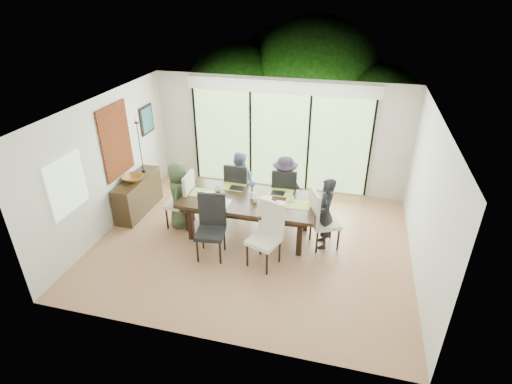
% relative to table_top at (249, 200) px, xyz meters
% --- Properties ---
extents(floor, '(6.00, 5.00, 0.01)m').
position_rel_table_top_xyz_m(floor, '(0.14, -0.26, -0.80)').
color(floor, brown).
rests_on(floor, ground).
extents(ceiling, '(6.00, 5.00, 0.01)m').
position_rel_table_top_xyz_m(ceiling, '(0.14, -0.26, 1.91)').
color(ceiling, white).
rests_on(ceiling, wall_back).
extents(wall_back, '(6.00, 0.02, 2.70)m').
position_rel_table_top_xyz_m(wall_back, '(0.14, 2.25, 0.55)').
color(wall_back, beige).
rests_on(wall_back, floor).
extents(wall_front, '(6.00, 0.02, 2.70)m').
position_rel_table_top_xyz_m(wall_front, '(0.14, -2.77, 0.55)').
color(wall_front, white).
rests_on(wall_front, floor).
extents(wall_left, '(0.02, 5.00, 2.70)m').
position_rel_table_top_xyz_m(wall_left, '(-2.87, -0.26, 0.55)').
color(wall_left, white).
rests_on(wall_left, floor).
extents(wall_right, '(0.02, 5.00, 2.70)m').
position_rel_table_top_xyz_m(wall_right, '(3.15, -0.26, 0.55)').
color(wall_right, silver).
rests_on(wall_right, floor).
extents(glass_doors, '(4.20, 0.02, 2.30)m').
position_rel_table_top_xyz_m(glass_doors, '(0.14, 2.21, 0.40)').
color(glass_doors, '#598C3F').
rests_on(glass_doors, wall_back).
extents(blinds_header, '(4.40, 0.06, 0.28)m').
position_rel_table_top_xyz_m(blinds_header, '(0.14, 2.20, 1.70)').
color(blinds_header, white).
rests_on(blinds_header, wall_back).
extents(mullion_a, '(0.05, 0.04, 2.30)m').
position_rel_table_top_xyz_m(mullion_a, '(-1.96, 2.20, 0.40)').
color(mullion_a, black).
rests_on(mullion_a, wall_back).
extents(mullion_b, '(0.05, 0.04, 2.30)m').
position_rel_table_top_xyz_m(mullion_b, '(-0.56, 2.20, 0.40)').
color(mullion_b, black).
rests_on(mullion_b, wall_back).
extents(mullion_c, '(0.05, 0.04, 2.30)m').
position_rel_table_top_xyz_m(mullion_c, '(0.84, 2.20, 0.40)').
color(mullion_c, black).
rests_on(mullion_c, wall_back).
extents(mullion_d, '(0.05, 0.04, 2.30)m').
position_rel_table_top_xyz_m(mullion_d, '(2.24, 2.20, 0.40)').
color(mullion_d, black).
rests_on(mullion_d, wall_back).
extents(side_window, '(0.02, 0.90, 1.00)m').
position_rel_table_top_xyz_m(side_window, '(-2.83, -1.46, 0.70)').
color(side_window, '#8CAD7F').
rests_on(side_window, wall_left).
extents(deck, '(6.00, 1.80, 0.10)m').
position_rel_table_top_xyz_m(deck, '(0.14, 3.14, -0.85)').
color(deck, '#4F3421').
rests_on(deck, ground).
extents(rail_top, '(6.00, 0.08, 0.06)m').
position_rel_table_top_xyz_m(rail_top, '(0.14, 3.94, -0.25)').
color(rail_top, brown).
rests_on(rail_top, deck).
extents(foliage_left, '(3.20, 3.20, 3.20)m').
position_rel_table_top_xyz_m(foliage_left, '(-1.66, 4.94, 0.64)').
color(foliage_left, '#14380F').
rests_on(foliage_left, ground).
extents(foliage_mid, '(4.00, 4.00, 4.00)m').
position_rel_table_top_xyz_m(foliage_mid, '(0.54, 5.54, 1.00)').
color(foliage_mid, '#14380F').
rests_on(foliage_mid, ground).
extents(foliage_right, '(2.80, 2.80, 2.80)m').
position_rel_table_top_xyz_m(foliage_right, '(2.34, 4.74, 0.46)').
color(foliage_right, '#14380F').
rests_on(foliage_right, ground).
extents(foliage_far, '(3.60, 3.60, 3.60)m').
position_rel_table_top_xyz_m(foliage_far, '(-0.46, 6.24, 0.82)').
color(foliage_far, '#14380F').
rests_on(foliage_far, ground).
extents(table_top, '(2.65, 1.22, 0.07)m').
position_rel_table_top_xyz_m(table_top, '(0.00, 0.00, 0.00)').
color(table_top, black).
rests_on(table_top, floor).
extents(table_apron, '(2.43, 1.00, 0.11)m').
position_rel_table_top_xyz_m(table_apron, '(0.00, 0.00, -0.10)').
color(table_apron, black).
rests_on(table_apron, floor).
extents(table_leg_fl, '(0.10, 0.10, 0.76)m').
position_rel_table_top_xyz_m(table_leg_fl, '(-1.08, -0.43, -0.41)').
color(table_leg_fl, black).
rests_on(table_leg_fl, floor).
extents(table_leg_fr, '(0.10, 0.10, 0.76)m').
position_rel_table_top_xyz_m(table_leg_fr, '(1.08, -0.43, -0.41)').
color(table_leg_fr, black).
rests_on(table_leg_fr, floor).
extents(table_leg_bl, '(0.10, 0.10, 0.76)m').
position_rel_table_top_xyz_m(table_leg_bl, '(-1.08, 0.43, -0.41)').
color(table_leg_bl, black).
rests_on(table_leg_bl, floor).
extents(table_leg_br, '(0.10, 0.10, 0.76)m').
position_rel_table_top_xyz_m(table_leg_br, '(1.08, 0.43, -0.41)').
color(table_leg_br, black).
rests_on(table_leg_br, floor).
extents(chair_left_end, '(0.53, 0.53, 1.22)m').
position_rel_table_top_xyz_m(chair_left_end, '(-1.50, 0.00, -0.19)').
color(chair_left_end, beige).
rests_on(chair_left_end, floor).
extents(chair_right_end, '(0.67, 0.67, 1.22)m').
position_rel_table_top_xyz_m(chair_right_end, '(1.50, 0.00, -0.19)').
color(chair_right_end, beige).
rests_on(chair_right_end, floor).
extents(chair_far_left, '(0.52, 0.52, 1.22)m').
position_rel_table_top_xyz_m(chair_far_left, '(-0.45, 0.85, -0.19)').
color(chair_far_left, black).
rests_on(chair_far_left, floor).
extents(chair_far_right, '(0.56, 0.56, 1.22)m').
position_rel_table_top_xyz_m(chair_far_right, '(0.55, 0.85, -0.19)').
color(chair_far_right, black).
rests_on(chair_far_right, floor).
extents(chair_near_left, '(0.57, 0.57, 1.22)m').
position_rel_table_top_xyz_m(chair_near_left, '(-0.50, -0.87, -0.19)').
color(chair_near_left, black).
rests_on(chair_near_left, floor).
extents(chair_near_right, '(0.65, 0.65, 1.22)m').
position_rel_table_top_xyz_m(chair_near_right, '(0.50, -0.87, -0.19)').
color(chair_near_right, silver).
rests_on(chair_near_right, floor).
extents(person_left_end, '(0.54, 0.74, 1.43)m').
position_rel_table_top_xyz_m(person_left_end, '(-1.48, 0.00, -0.08)').
color(person_left_end, '#3C4931').
rests_on(person_left_end, floor).
extents(person_right_end, '(0.54, 0.73, 1.43)m').
position_rel_table_top_xyz_m(person_right_end, '(1.48, 0.00, -0.08)').
color(person_right_end, black).
rests_on(person_right_end, floor).
extents(person_far_left, '(0.71, 0.50, 1.43)m').
position_rel_table_top_xyz_m(person_far_left, '(-0.45, 0.83, -0.08)').
color(person_far_left, slate).
rests_on(person_far_left, floor).
extents(person_far_right, '(0.75, 0.57, 1.43)m').
position_rel_table_top_xyz_m(person_far_right, '(0.55, 0.83, -0.08)').
color(person_far_right, '#2A2233').
rests_on(person_far_right, floor).
extents(placemat_left, '(0.49, 0.35, 0.01)m').
position_rel_table_top_xyz_m(placemat_left, '(-0.95, 0.00, 0.04)').
color(placemat_left, '#87A53B').
rests_on(placemat_left, table_top).
extents(placemat_right, '(0.49, 0.35, 0.01)m').
position_rel_table_top_xyz_m(placemat_right, '(0.95, 0.00, 0.04)').
color(placemat_right, '#9BBC43').
rests_on(placemat_right, table_top).
extents(placemat_far_l, '(0.49, 0.35, 0.01)m').
position_rel_table_top_xyz_m(placemat_far_l, '(-0.45, 0.40, 0.04)').
color(placemat_far_l, '#92A93C').
rests_on(placemat_far_l, table_top).
extents(placemat_far_r, '(0.49, 0.35, 0.01)m').
position_rel_table_top_xyz_m(placemat_far_r, '(0.55, 0.40, 0.04)').
color(placemat_far_r, '#93A53B').
rests_on(placemat_far_r, table_top).
extents(placemat_paper, '(0.49, 0.35, 0.01)m').
position_rel_table_top_xyz_m(placemat_paper, '(-0.55, -0.30, 0.04)').
color(placemat_paper, white).
rests_on(placemat_paper, table_top).
extents(tablet_far_l, '(0.29, 0.20, 0.01)m').
position_rel_table_top_xyz_m(tablet_far_l, '(-0.35, 0.35, 0.05)').
color(tablet_far_l, black).
rests_on(tablet_far_l, table_top).
extents(tablet_far_r, '(0.27, 0.19, 0.01)m').
position_rel_table_top_xyz_m(tablet_far_r, '(0.50, 0.35, 0.05)').
color(tablet_far_r, black).
rests_on(tablet_far_r, table_top).
extents(papers, '(0.33, 0.24, 0.00)m').
position_rel_table_top_xyz_m(papers, '(0.70, -0.05, 0.04)').
color(papers, white).
rests_on(papers, table_top).
extents(platter_base, '(0.29, 0.29, 0.03)m').
position_rel_table_top_xyz_m(platter_base, '(-0.55, -0.30, 0.05)').
color(platter_base, white).
rests_on(platter_base, table_top).
extents(platter_snacks, '(0.22, 0.22, 0.02)m').
position_rel_table_top_xyz_m(platter_snacks, '(-0.55, -0.30, 0.07)').
color(platter_snacks, orange).
rests_on(platter_snacks, table_top).
extents(vase, '(0.09, 0.09, 0.13)m').
position_rel_table_top_xyz_m(vase, '(0.05, 0.05, 0.10)').
color(vase, silver).
rests_on(vase, table_top).
extents(hyacinth_stems, '(0.04, 0.04, 0.18)m').
position_rel_table_top_xyz_m(hyacinth_stems, '(0.05, 0.05, 0.23)').
color(hyacinth_stems, '#337226').
rests_on(hyacinth_stems, table_top).
extents(hyacinth_blooms, '(0.12, 0.12, 0.12)m').
position_rel_table_top_xyz_m(hyacinth_blooms, '(0.05, 0.05, 0.34)').
color(hyacinth_blooms, '#4A4AB9').
rests_on(hyacinth_blooms, table_top).
extents(laptop, '(0.41, 0.30, 0.03)m').
position_rel_table_top_xyz_m(laptop, '(-0.85, -0.10, 0.05)').
color(laptop, silver).
rests_on(laptop, table_top).
extents(cup_a, '(0.19, 0.19, 0.11)m').
position_rel_table_top_xyz_m(cup_a, '(-0.70, 0.15, 0.09)').
color(cup_a, white).
rests_on(cup_a, table_top).
extents(cup_b, '(0.15, 0.15, 0.10)m').
position_rel_table_top_xyz_m(cup_b, '(0.15, -0.10, 0.08)').
color(cup_b, white).
rests_on(cup_b, table_top).
extents(cup_c, '(0.18, 0.18, 0.11)m').
position_rel_table_top_xyz_m(cup_c, '(0.80, 0.10, 0.09)').
color(cup_c, white).
rests_on(cup_c, table_top).
extents(book, '(0.20, 0.26, 0.02)m').
position_rel_table_top_xyz_m(book, '(0.25, 0.05, 0.04)').
color(book, white).
rests_on(book, table_top).
extents(sideboard, '(0.40, 1.44, 0.81)m').
position_rel_table_top_xyz_m(sideboard, '(-2.62, 0.30, -0.39)').
color(sideboard, black).
rests_on(sideboard, floor).
extents(bowl, '(0.43, 0.43, 0.10)m').
position_rel_table_top_xyz_m(bowl, '(-2.62, 0.20, 0.06)').
color(bowl, brown).
rests_on(bowl, sideboard).
extents(candlestick_base, '(0.09, 0.09, 0.04)m').
position_rel_table_top_xyz_m(candlestick_base, '(-2.62, 0.65, 0.03)').
color(candlestick_base, black).
rests_on(candlestick_base, sideboard).
extents(candlestick_shaft, '(0.02, 0.02, 1.12)m').
position_rel_table_top_xyz_m(candlestick_shaft, '(-2.62, 0.65, 0.60)').
color(candlestick_shaft, black).
rests_on(candlestick_shaft, sideboard).
extents(candlestick_pan, '(0.09, 0.09, 0.03)m').
position_rel_table_top_xyz_m(candlestick_pan, '(-2.62, 0.65, 1.15)').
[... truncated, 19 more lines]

